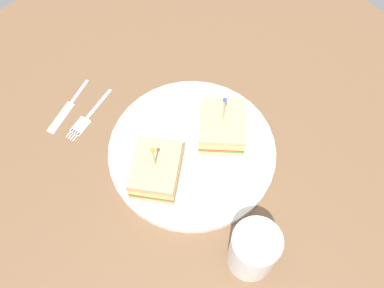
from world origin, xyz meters
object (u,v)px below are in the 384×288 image
at_px(sandwich_half_back, 222,126).
at_px(fork, 86,119).
at_px(plate, 192,151).
at_px(knife, 67,109).
at_px(sandwich_half_front, 157,172).
at_px(drink_glass, 253,251).

relative_size(sandwich_half_back, fork, 0.96).
relative_size(plate, knife, 2.38).
bearing_deg(knife, sandwich_half_front, 8.21).
relative_size(sandwich_half_front, knife, 0.96).
relative_size(plate, drink_glass, 2.92).
distance_m(sandwich_half_back, drink_glass, 0.22).
bearing_deg(sandwich_half_back, fork, -140.04).
xyz_separation_m(sandwich_half_front, fork, (-0.18, -0.02, -0.04)).
bearing_deg(plate, drink_glass, -16.06).
xyz_separation_m(sandwich_half_front, drink_glass, (0.19, 0.02, 0.01)).
bearing_deg(knife, fork, 16.05).
bearing_deg(plate, sandwich_half_back, 80.54).
distance_m(plate, sandwich_half_front, 0.08).
relative_size(drink_glass, fork, 0.81).
height_order(plate, sandwich_half_front, sandwich_half_front).
height_order(plate, sandwich_half_back, sandwich_half_back).
bearing_deg(sandwich_half_front, fork, -173.65).
height_order(sandwich_half_back, drink_glass, sandwich_half_back).
bearing_deg(sandwich_half_back, sandwich_half_front, -92.75).
relative_size(sandwich_half_front, fork, 0.95).
bearing_deg(fork, sandwich_half_back, 39.96).
xyz_separation_m(drink_glass, knife, (-0.42, -0.05, -0.04)).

